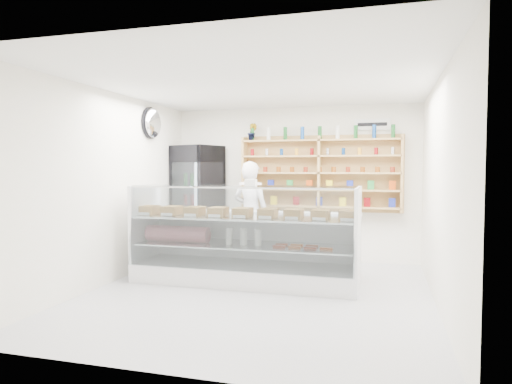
% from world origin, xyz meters
% --- Properties ---
extents(room, '(5.00, 5.00, 5.00)m').
position_xyz_m(room, '(0.00, 0.00, 1.40)').
color(room, '#BABBC0').
rests_on(room, ground).
extents(display_counter, '(3.29, 0.98, 1.43)m').
position_xyz_m(display_counter, '(-0.35, 0.55, 0.38)').
color(display_counter, white).
rests_on(display_counter, floor).
extents(shop_worker, '(0.73, 0.55, 1.81)m').
position_xyz_m(shop_worker, '(-0.64, 1.85, 0.90)').
color(shop_worker, white).
rests_on(shop_worker, floor).
extents(drinks_cooler, '(0.95, 0.93, 2.11)m').
position_xyz_m(drinks_cooler, '(-1.76, 2.14, 1.06)').
color(drinks_cooler, black).
rests_on(drinks_cooler, floor).
extents(wall_shelving, '(2.84, 0.28, 1.33)m').
position_xyz_m(wall_shelving, '(0.50, 2.34, 1.59)').
color(wall_shelving, tan).
rests_on(wall_shelving, back_wall).
extents(potted_plant, '(0.18, 0.14, 0.32)m').
position_xyz_m(potted_plant, '(-0.75, 2.34, 2.35)').
color(potted_plant, '#1E6626').
rests_on(potted_plant, wall_shelving).
extents(security_mirror, '(0.15, 0.50, 0.50)m').
position_xyz_m(security_mirror, '(-2.17, 1.20, 2.45)').
color(security_mirror, silver).
rests_on(security_mirror, left_wall).
extents(wall_sign, '(0.62, 0.03, 0.20)m').
position_xyz_m(wall_sign, '(1.40, 2.47, 2.45)').
color(wall_sign, white).
rests_on(wall_sign, back_wall).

